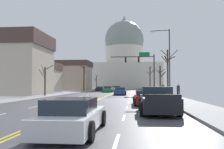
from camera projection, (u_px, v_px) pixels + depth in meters
name	position (u px, v px, depth m)	size (l,w,h in m)	color
ground	(97.00, 100.00, 26.20)	(20.00, 180.00, 0.20)	#47474C
signal_gantry	(142.00, 64.00, 42.54)	(7.91, 0.41, 7.36)	#28282D
street_lamp_right	(167.00, 57.00, 27.92)	(2.28, 0.24, 8.11)	#333338
capitol_building	(124.00, 61.00, 98.88)	(29.56, 21.88, 30.70)	beige
sedan_near_00	(120.00, 91.00, 38.76)	(2.09, 4.64, 1.25)	navy
sedan_near_01	(144.00, 93.00, 32.89)	(2.09, 4.49, 1.15)	silver
sedan_near_02	(146.00, 95.00, 26.55)	(2.06, 4.32, 1.19)	#1E7247
sedan_near_03	(145.00, 98.00, 19.83)	(2.10, 4.34, 1.22)	#B71414
pickup_truck_near_04	(157.00, 101.00, 14.30)	(2.23, 5.36, 1.56)	black
sedan_near_05	(73.00, 117.00, 8.40)	(1.93, 4.57, 1.23)	silver
sedan_oncoming_00	(108.00, 89.00, 52.50)	(2.09, 4.62, 1.31)	#1E7247
sedan_oncoming_01	(100.00, 89.00, 63.07)	(2.16, 4.75, 1.15)	black
sedan_oncoming_02	(115.00, 88.00, 71.22)	(2.05, 4.44, 1.23)	silver
sedan_oncoming_03	(118.00, 88.00, 83.01)	(2.18, 4.66, 1.23)	#9EA3A8
flank_building_00	(10.00, 64.00, 39.06)	(12.34, 9.80, 9.99)	#B2A38E
flank_building_01	(32.00, 77.00, 53.24)	(11.16, 10.32, 6.65)	#B2A38E
flank_building_02	(66.00, 76.00, 69.00)	(14.48, 8.83, 8.42)	tan
bare_tree_00	(160.00, 79.00, 38.44)	(2.13, 2.18, 4.61)	#423328
bare_tree_01	(45.00, 79.00, 33.74)	(1.94, 2.48, 4.44)	brown
bare_tree_02	(150.00, 78.00, 61.91)	(2.12, 1.73, 6.44)	#4C3D2D
bare_tree_03	(96.00, 82.00, 80.61)	(1.66, 2.20, 5.19)	#4C3D2D
bare_tree_04	(168.00, 70.00, 33.19)	(2.39, 1.35, 6.44)	#423328
bare_tree_05	(84.00, 77.00, 59.20)	(2.05, 1.34, 6.95)	#423328
pedestrian_00	(178.00, 90.00, 26.06)	(0.35, 0.34, 1.65)	#33333D
pedestrian_01	(163.00, 89.00, 30.44)	(0.35, 0.34, 1.70)	black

